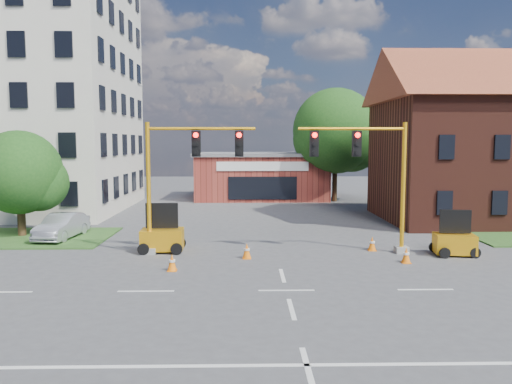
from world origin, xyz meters
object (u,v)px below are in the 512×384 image
at_px(signal_mast_east, 369,171).
at_px(trailer_west, 162,237).
at_px(signal_mast_west, 184,171).
at_px(pickup_white, 470,216).
at_px(trailer_east, 454,242).

relative_size(signal_mast_east, trailer_west, 2.74).
bearing_deg(trailer_west, signal_mast_east, -4.62).
xyz_separation_m(signal_mast_east, trailer_west, (-9.84, 0.48, -3.21)).
height_order(signal_mast_east, trailer_west, signal_mast_east).
bearing_deg(signal_mast_west, signal_mast_east, 0.00).
height_order(signal_mast_east, pickup_white, signal_mast_east).
bearing_deg(signal_mast_east, signal_mast_west, 180.00).
height_order(signal_mast_west, trailer_east, signal_mast_west).
xyz_separation_m(signal_mast_west, trailer_east, (12.66, -0.57, -3.28)).
xyz_separation_m(trailer_east, pickup_white, (4.13, 7.51, 0.10)).
height_order(signal_mast_east, trailer_east, signal_mast_east).
distance_m(signal_mast_west, trailer_west, 3.44).
bearing_deg(pickup_white, trailer_west, 101.71).
bearing_deg(signal_mast_east, trailer_west, 177.21).
bearing_deg(signal_mast_west, trailer_east, -2.58).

